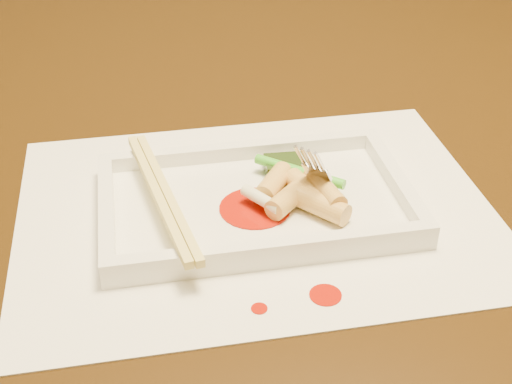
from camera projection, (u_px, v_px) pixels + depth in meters
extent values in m
cube|color=black|center=(258.00, 139.00, 0.75)|extent=(1.40, 0.90, 0.04)
cube|color=white|center=(256.00, 210.00, 0.61)|extent=(0.40, 0.30, 0.00)
cylinder|color=#AC1405|center=(325.00, 295.00, 0.52)|extent=(0.02, 0.02, 0.00)
cylinder|color=#AC1405|center=(259.00, 308.00, 0.51)|extent=(0.01, 0.01, 0.00)
cube|color=white|center=(256.00, 206.00, 0.60)|extent=(0.26, 0.16, 0.01)
cube|color=white|center=(241.00, 151.00, 0.66)|extent=(0.26, 0.01, 0.01)
cube|color=white|center=(274.00, 249.00, 0.54)|extent=(0.26, 0.01, 0.01)
cube|color=white|center=(106.00, 211.00, 0.58)|extent=(0.01, 0.14, 0.01)
cube|color=white|center=(396.00, 180.00, 0.62)|extent=(0.01, 0.14, 0.01)
cube|color=black|center=(286.00, 166.00, 0.64)|extent=(0.04, 0.03, 0.01)
cylinder|color=#EAEACC|center=(262.00, 199.00, 0.58)|extent=(0.03, 0.04, 0.01)
cylinder|color=green|center=(299.00, 171.00, 0.62)|extent=(0.07, 0.06, 0.01)
cube|color=#E2CF71|center=(157.00, 195.00, 0.58)|extent=(0.04, 0.19, 0.01)
cube|color=#E2CF71|center=(167.00, 194.00, 0.58)|extent=(0.04, 0.19, 0.01)
cylinder|color=#AC1405|center=(255.00, 208.00, 0.59)|extent=(0.06, 0.06, 0.00)
cylinder|color=#E2C369|center=(274.00, 183.00, 0.61)|extent=(0.04, 0.05, 0.02)
cylinder|color=#E2C369|center=(319.00, 204.00, 0.58)|extent=(0.05, 0.05, 0.02)
cylinder|color=#E2C369|center=(325.00, 189.00, 0.59)|extent=(0.03, 0.05, 0.02)
cylinder|color=#E2C369|center=(306.00, 189.00, 0.60)|extent=(0.03, 0.05, 0.02)
cylinder|color=#E2C369|center=(291.00, 197.00, 0.59)|extent=(0.05, 0.05, 0.02)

